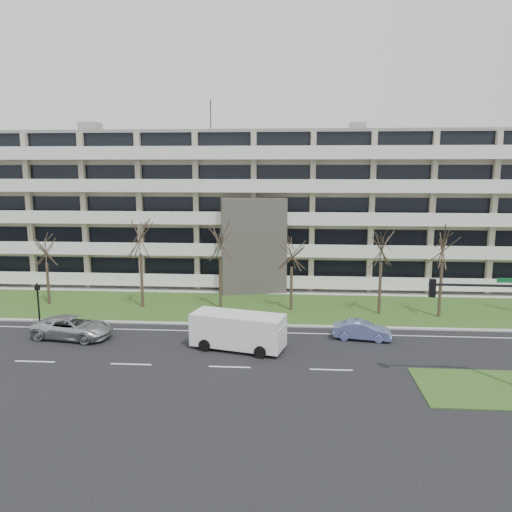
# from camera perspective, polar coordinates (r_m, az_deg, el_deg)

# --- Properties ---
(ground) EXTENTS (160.00, 160.00, 0.00)m
(ground) POSITION_cam_1_polar(r_m,az_deg,el_deg) (30.40, -3.03, -12.55)
(ground) COLOR black
(ground) RESTS_ON ground
(grass_verge) EXTENTS (90.00, 10.00, 0.06)m
(grass_verge) POSITION_cam_1_polar(r_m,az_deg,el_deg) (42.63, -0.87, -5.86)
(grass_verge) COLOR #34511B
(grass_verge) RESTS_ON ground
(curb) EXTENTS (90.00, 0.35, 0.12)m
(curb) POSITION_cam_1_polar(r_m,az_deg,el_deg) (37.85, -1.53, -7.86)
(curb) COLOR #B2B2AD
(curb) RESTS_ON ground
(sidewalk) EXTENTS (90.00, 2.00, 0.08)m
(sidewalk) POSITION_cam_1_polar(r_m,az_deg,el_deg) (47.93, -0.31, -4.07)
(sidewalk) COLOR #B2B2AD
(sidewalk) RESTS_ON ground
(grass_median) EXTENTS (7.00, 5.00, 0.06)m
(grass_median) POSITION_cam_1_polar(r_m,az_deg,el_deg) (30.21, 24.67, -13.58)
(grass_median) COLOR #34511B
(grass_median) RESTS_ON ground
(lane_edge_line) EXTENTS (90.00, 0.12, 0.01)m
(lane_edge_line) POSITION_cam_1_polar(r_m,az_deg,el_deg) (36.45, -1.76, -8.66)
(lane_edge_line) COLOR white
(lane_edge_line) RESTS_ON ground
(apartment_building) EXTENTS (60.50, 15.10, 18.75)m
(apartment_building) POSITION_cam_1_polar(r_m,az_deg,el_deg) (53.46, 0.24, 5.61)
(apartment_building) COLOR #C3B698
(apartment_building) RESTS_ON ground
(silver_pickup) EXTENTS (5.84, 3.34, 1.54)m
(silver_pickup) POSITION_cam_1_polar(r_m,az_deg,el_deg) (37.24, -20.20, -7.65)
(silver_pickup) COLOR #B6B8BD
(silver_pickup) RESTS_ON ground
(blue_sedan) EXTENTS (4.07, 1.92, 1.29)m
(blue_sedan) POSITION_cam_1_polar(r_m,az_deg,el_deg) (35.52, 12.03, -8.30)
(blue_sedan) COLOR #8092DE
(blue_sedan) RESTS_ON ground
(white_van) EXTENTS (6.38, 3.67, 2.33)m
(white_van) POSITION_cam_1_polar(r_m,az_deg,el_deg) (32.79, -1.94, -8.24)
(white_van) COLOR white
(white_van) RESTS_ON ground
(traffic_signal) EXTENTS (5.21, 0.43, 6.03)m
(traffic_signal) POSITION_cam_1_polar(r_m,az_deg,el_deg) (29.25, 25.33, -6.35)
(traffic_signal) COLOR black
(traffic_signal) RESTS_ON ground
(pedestrian_signal) EXTENTS (0.36, 0.30, 3.35)m
(pedestrian_signal) POSITION_cam_1_polar(r_m,az_deg,el_deg) (40.32, -23.65, -4.54)
(pedestrian_signal) COLOR black
(pedestrian_signal) RESTS_ON ground
(tree_1) EXTENTS (3.27, 3.27, 6.55)m
(tree_1) POSITION_cam_1_polar(r_m,az_deg,el_deg) (46.15, -22.94, 0.99)
(tree_1) COLOR #382B21
(tree_1) RESTS_ON ground
(tree_2) EXTENTS (4.16, 4.16, 8.32)m
(tree_2) POSITION_cam_1_polar(r_m,az_deg,el_deg) (42.47, -13.14, 2.70)
(tree_2) COLOR #382B21
(tree_2) RESTS_ON ground
(tree_3) EXTENTS (3.89, 3.89, 7.77)m
(tree_3) POSITION_cam_1_polar(r_m,az_deg,el_deg) (41.22, -4.15, 2.11)
(tree_3) COLOR #382B21
(tree_3) RESTS_ON ground
(tree_4) EXTENTS (3.29, 3.29, 6.58)m
(tree_4) POSITION_cam_1_polar(r_m,az_deg,el_deg) (40.76, 4.11, 0.70)
(tree_4) COLOR #382B21
(tree_4) RESTS_ON ground
(tree_5) EXTENTS (3.80, 3.80, 7.60)m
(tree_5) POSITION_cam_1_polar(r_m,az_deg,el_deg) (40.77, 14.19, 1.56)
(tree_5) COLOR #382B21
(tree_5) RESTS_ON ground
(tree_6) EXTENTS (3.92, 3.92, 7.84)m
(tree_6) POSITION_cam_1_polar(r_m,az_deg,el_deg) (41.23, 20.64, 1.58)
(tree_6) COLOR #382B21
(tree_6) RESTS_ON ground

